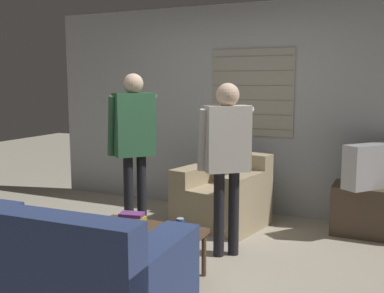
{
  "coord_description": "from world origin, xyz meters",
  "views": [
    {
      "loc": [
        1.78,
        -3.29,
        1.6
      ],
      "look_at": [
        0.05,
        0.57,
        1.0
      ],
      "focal_mm": 42.0,
      "sensor_mm": 36.0,
      "label": 1
    }
  ],
  "objects_px": {
    "couch_blue": "(44,281)",
    "person_right_standing": "(227,148)",
    "armchair_beige": "(223,196)",
    "spare_remote": "(112,233)",
    "soda_can": "(180,226)",
    "person_left_standing": "(134,135)",
    "tv": "(378,165)",
    "book_stack": "(131,221)",
    "coffee_table": "(143,235)"
  },
  "relations": [
    {
      "from": "couch_blue",
      "to": "person_right_standing",
      "type": "height_order",
      "value": "person_right_standing"
    },
    {
      "from": "armchair_beige",
      "to": "spare_remote",
      "type": "height_order",
      "value": "armchair_beige"
    },
    {
      "from": "couch_blue",
      "to": "soda_can",
      "type": "distance_m",
      "value": 1.12
    },
    {
      "from": "couch_blue",
      "to": "person_left_standing",
      "type": "relative_size",
      "value": 1.04
    },
    {
      "from": "spare_remote",
      "to": "tv",
      "type": "bearing_deg",
      "value": 32.47
    },
    {
      "from": "book_stack",
      "to": "spare_remote",
      "type": "relative_size",
      "value": 1.72
    },
    {
      "from": "tv",
      "to": "soda_can",
      "type": "height_order",
      "value": "tv"
    },
    {
      "from": "couch_blue",
      "to": "coffee_table",
      "type": "distance_m",
      "value": 0.96
    },
    {
      "from": "armchair_beige",
      "to": "person_right_standing",
      "type": "relative_size",
      "value": 0.65
    },
    {
      "from": "person_right_standing",
      "to": "soda_can",
      "type": "height_order",
      "value": "person_right_standing"
    },
    {
      "from": "couch_blue",
      "to": "person_left_standing",
      "type": "distance_m",
      "value": 2.0
    },
    {
      "from": "armchair_beige",
      "to": "person_left_standing",
      "type": "xyz_separation_m",
      "value": [
        -0.7,
        -0.74,
        0.74
      ]
    },
    {
      "from": "couch_blue",
      "to": "coffee_table",
      "type": "bearing_deg",
      "value": 77.0
    },
    {
      "from": "couch_blue",
      "to": "armchair_beige",
      "type": "height_order",
      "value": "couch_blue"
    },
    {
      "from": "armchair_beige",
      "to": "person_right_standing",
      "type": "distance_m",
      "value": 1.14
    },
    {
      "from": "coffee_table",
      "to": "spare_remote",
      "type": "xyz_separation_m",
      "value": [
        -0.18,
        -0.18,
        0.05
      ]
    },
    {
      "from": "spare_remote",
      "to": "soda_can",
      "type": "bearing_deg",
      "value": 10.1
    },
    {
      "from": "couch_blue",
      "to": "spare_remote",
      "type": "distance_m",
      "value": 0.76
    },
    {
      "from": "armchair_beige",
      "to": "soda_can",
      "type": "bearing_deg",
      "value": 110.13
    },
    {
      "from": "soda_can",
      "to": "coffee_table",
      "type": "bearing_deg",
      "value": -169.61
    },
    {
      "from": "tv",
      "to": "couch_blue",
      "type": "bearing_deg",
      "value": 5.54
    },
    {
      "from": "coffee_table",
      "to": "spare_remote",
      "type": "relative_size",
      "value": 7.05
    },
    {
      "from": "armchair_beige",
      "to": "tv",
      "type": "distance_m",
      "value": 1.68
    },
    {
      "from": "person_left_standing",
      "to": "book_stack",
      "type": "xyz_separation_m",
      "value": [
        0.5,
        -0.87,
        -0.6
      ]
    },
    {
      "from": "coffee_table",
      "to": "book_stack",
      "type": "height_order",
      "value": "book_stack"
    },
    {
      "from": "armchair_beige",
      "to": "person_left_standing",
      "type": "relative_size",
      "value": 0.62
    },
    {
      "from": "person_right_standing",
      "to": "spare_remote",
      "type": "relative_size",
      "value": 11.78
    },
    {
      "from": "coffee_table",
      "to": "book_stack",
      "type": "relative_size",
      "value": 4.11
    },
    {
      "from": "couch_blue",
      "to": "armchair_beige",
      "type": "distance_m",
      "value": 2.56
    },
    {
      "from": "person_right_standing",
      "to": "spare_remote",
      "type": "xyz_separation_m",
      "value": [
        -0.62,
        -0.95,
        -0.59
      ]
    },
    {
      "from": "person_right_standing",
      "to": "soda_can",
      "type": "relative_size",
      "value": 12.71
    },
    {
      "from": "person_right_standing",
      "to": "couch_blue",
      "type": "bearing_deg",
      "value": -148.77
    },
    {
      "from": "armchair_beige",
      "to": "soda_can",
      "type": "xyz_separation_m",
      "value": [
        0.21,
        -1.55,
        0.14
      ]
    },
    {
      "from": "book_stack",
      "to": "spare_remote",
      "type": "bearing_deg",
      "value": -110.06
    },
    {
      "from": "book_stack",
      "to": "spare_remote",
      "type": "xyz_separation_m",
      "value": [
        -0.07,
        -0.18,
        -0.05
      ]
    },
    {
      "from": "tv",
      "to": "spare_remote",
      "type": "relative_size",
      "value": 5.66
    },
    {
      "from": "armchair_beige",
      "to": "soda_can",
      "type": "relative_size",
      "value": 8.31
    },
    {
      "from": "coffee_table",
      "to": "person_right_standing",
      "type": "bearing_deg",
      "value": 59.91
    },
    {
      "from": "couch_blue",
      "to": "spare_remote",
      "type": "relative_size",
      "value": 12.99
    },
    {
      "from": "coffee_table",
      "to": "soda_can",
      "type": "height_order",
      "value": "soda_can"
    },
    {
      "from": "tv",
      "to": "book_stack",
      "type": "xyz_separation_m",
      "value": [
        -1.8,
        -1.93,
        -0.28
      ]
    },
    {
      "from": "person_right_standing",
      "to": "spare_remote",
      "type": "bearing_deg",
      "value": -161.71
    },
    {
      "from": "coffee_table",
      "to": "person_right_standing",
      "type": "relative_size",
      "value": 0.6
    },
    {
      "from": "book_stack",
      "to": "tv",
      "type": "bearing_deg",
      "value": 46.9
    },
    {
      "from": "coffee_table",
      "to": "tv",
      "type": "distance_m",
      "value": 2.59
    },
    {
      "from": "couch_blue",
      "to": "soda_can",
      "type": "relative_size",
      "value": 14.02
    },
    {
      "from": "couch_blue",
      "to": "book_stack",
      "type": "height_order",
      "value": "couch_blue"
    },
    {
      "from": "book_stack",
      "to": "soda_can",
      "type": "xyz_separation_m",
      "value": [
        0.42,
        0.06,
        -0.0
      ]
    },
    {
      "from": "person_left_standing",
      "to": "person_right_standing",
      "type": "distance_m",
      "value": 1.06
    },
    {
      "from": "spare_remote",
      "to": "couch_blue",
      "type": "bearing_deg",
      "value": -106.64
    }
  ]
}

